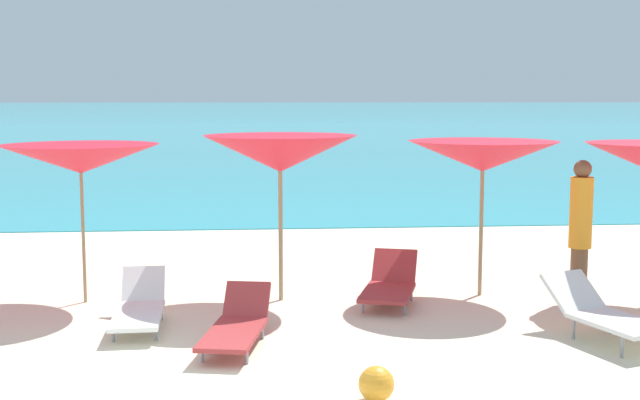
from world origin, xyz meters
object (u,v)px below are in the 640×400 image
(lounge_chair_0, at_px, (139,307))
(umbrella_2, at_px, (81,159))
(lounge_chair_4, at_px, (390,284))
(umbrella_4, at_px, (483,156))
(beach_ball, at_px, (376,384))
(umbrella_3, at_px, (280,154))
(beachgoer_2, at_px, (581,225))
(lounge_chair_2, at_px, (237,325))
(lounge_chair_3, at_px, (603,312))

(lounge_chair_0, bearing_deg, umbrella_2, 122.70)
(lounge_chair_4, bearing_deg, umbrella_4, 32.88)
(umbrella_4, bearing_deg, lounge_chair_0, -164.67)
(umbrella_2, height_order, beach_ball, umbrella_2)
(umbrella_2, bearing_deg, lounge_chair_0, -55.23)
(umbrella_2, bearing_deg, lounge_chair_4, -5.88)
(umbrella_2, distance_m, umbrella_4, 5.34)
(lounge_chair_0, xyz_separation_m, beach_ball, (2.43, -2.67, -0.07))
(umbrella_3, relative_size, beach_ball, 6.82)
(beach_ball, bearing_deg, lounge_chair_0, 132.39)
(beach_ball, bearing_deg, beachgoer_2, 46.68)
(lounge_chair_0, height_order, lounge_chair_2, lounge_chair_0)
(beachgoer_2, relative_size, beach_ball, 5.83)
(umbrella_2, height_order, lounge_chair_3, umbrella_2)
(umbrella_3, distance_m, lounge_chair_2, 2.74)
(umbrella_3, height_order, beach_ball, umbrella_3)
(umbrella_2, height_order, lounge_chair_4, umbrella_2)
(umbrella_3, distance_m, lounge_chair_0, 2.71)
(umbrella_2, height_order, umbrella_3, umbrella_3)
(lounge_chair_2, distance_m, beachgoer_2, 4.87)
(umbrella_2, relative_size, beach_ball, 6.47)
(umbrella_3, distance_m, beachgoer_2, 4.09)
(umbrella_2, xyz_separation_m, lounge_chair_2, (2.04, -2.14, -1.67))
(lounge_chair_2, bearing_deg, lounge_chair_3, 9.44)
(umbrella_2, xyz_separation_m, lounge_chair_0, (0.88, -1.26, -1.67))
(beach_ball, bearing_deg, lounge_chair_2, 125.36)
(lounge_chair_4, xyz_separation_m, beachgoer_2, (2.53, -0.08, 0.77))
(umbrella_3, distance_m, beach_ball, 4.30)
(umbrella_4, relative_size, beach_ball, 6.54)
(umbrella_4, bearing_deg, beach_ball, -117.55)
(umbrella_4, xyz_separation_m, lounge_chair_4, (-1.32, -0.37, -1.66))
(umbrella_2, distance_m, beach_ball, 5.43)
(lounge_chair_0, bearing_deg, lounge_chair_3, -12.79)
(umbrella_3, height_order, lounge_chair_3, umbrella_3)
(umbrella_2, relative_size, umbrella_3, 0.95)
(lounge_chair_0, relative_size, lounge_chair_4, 1.01)
(lounge_chair_3, bearing_deg, umbrella_3, 129.16)
(lounge_chair_2, xyz_separation_m, lounge_chair_4, (1.98, 1.72, 0.02))
(lounge_chair_4, distance_m, beachgoer_2, 2.65)
(umbrella_4, distance_m, lounge_chair_3, 2.84)
(umbrella_2, relative_size, umbrella_4, 0.99)
(lounge_chair_3, relative_size, lounge_chair_4, 1.05)
(umbrella_4, xyz_separation_m, lounge_chair_3, (0.78, -2.22, -1.59))
(lounge_chair_3, xyz_separation_m, beach_ball, (-2.81, -1.67, -0.16))
(lounge_chair_3, bearing_deg, lounge_chair_2, 159.01)
(lounge_chair_4, distance_m, beach_ball, 3.59)
(umbrella_2, relative_size, lounge_chair_2, 1.28)
(umbrella_2, height_order, lounge_chair_0, umbrella_2)
(umbrella_3, relative_size, lounge_chair_3, 1.34)
(umbrella_4, height_order, beachgoer_2, umbrella_4)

